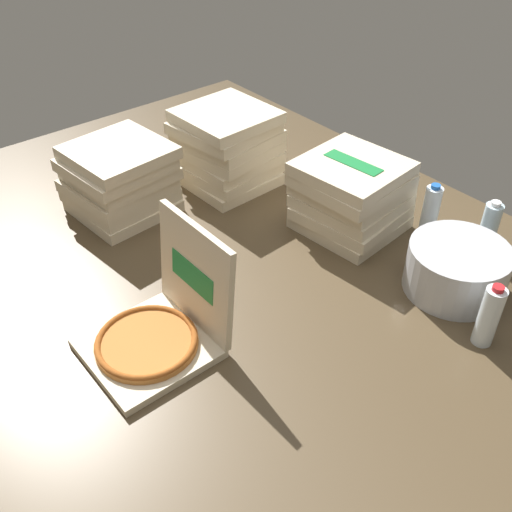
# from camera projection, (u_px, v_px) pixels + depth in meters

# --- Properties ---
(ground_plane) EXTENTS (3.20, 2.40, 0.02)m
(ground_plane) POSITION_uv_depth(u_px,v_px,m) (232.00, 300.00, 2.04)
(ground_plane) COLOR #4C3D28
(open_pizza_box) EXTENTS (0.36, 0.40, 0.39)m
(open_pizza_box) POSITION_uv_depth(u_px,v_px,m) (161.00, 325.00, 1.82)
(open_pizza_box) COLOR beige
(open_pizza_box) RESTS_ON ground_plane
(pizza_stack_center_far) EXTENTS (0.42, 0.41, 0.29)m
(pizza_stack_center_far) POSITION_uv_depth(u_px,v_px,m) (351.00, 195.00, 2.29)
(pizza_stack_center_far) COLOR beige
(pizza_stack_center_far) RESTS_ON ground_plane
(pizza_stack_right_far) EXTENTS (0.41, 0.42, 0.34)m
(pizza_stack_right_far) POSITION_uv_depth(u_px,v_px,m) (227.00, 147.00, 2.55)
(pizza_stack_right_far) COLOR beige
(pizza_stack_right_far) RESTS_ON ground_plane
(pizza_stack_left_near) EXTENTS (0.41, 0.42, 0.29)m
(pizza_stack_left_near) POSITION_uv_depth(u_px,v_px,m) (120.00, 180.00, 2.38)
(pizza_stack_left_near) COLOR beige
(pizza_stack_left_near) RESTS_ON ground_plane
(ice_bucket) EXTENTS (0.35, 0.35, 0.17)m
(ice_bucket) POSITION_uv_depth(u_px,v_px,m) (456.00, 269.00, 2.02)
(ice_bucket) COLOR #B7BABF
(ice_bucket) RESTS_ON ground_plane
(water_bottle_0) EXTENTS (0.06, 0.06, 0.23)m
(water_bottle_0) POSITION_uv_depth(u_px,v_px,m) (430.00, 212.00, 2.26)
(water_bottle_0) COLOR white
(water_bottle_0) RESTS_ON ground_plane
(water_bottle_1) EXTENTS (0.06, 0.06, 0.23)m
(water_bottle_1) POSITION_uv_depth(u_px,v_px,m) (489.00, 316.00, 1.80)
(water_bottle_1) COLOR white
(water_bottle_1) RESTS_ON ground_plane
(water_bottle_2) EXTENTS (0.06, 0.06, 0.23)m
(water_bottle_2) POSITION_uv_depth(u_px,v_px,m) (488.00, 229.00, 2.17)
(water_bottle_2) COLOR silver
(water_bottle_2) RESTS_ON ground_plane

